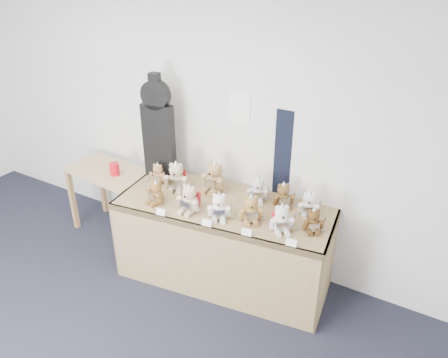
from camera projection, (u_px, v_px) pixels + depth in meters
The scene contains 22 objects.
room_shell at pixel (239, 109), 3.94m from camera, with size 6.00×6.00×6.00m.
display_table at pixel (222, 225), 3.93m from camera, with size 2.05×1.07×0.81m.
side_table at pixel (110, 180), 4.69m from camera, with size 0.96×0.58×0.77m.
guitar_case at pixel (158, 128), 4.18m from camera, with size 0.33×0.13×1.04m.
navy_board at pixel (308, 158), 3.82m from camera, with size 0.61×0.02×0.82m, color black.
red_cup at pixel (115, 169), 4.50m from camera, with size 0.10×0.10×0.13m, color red.
teddy_front_far_left at pixel (156, 193), 3.89m from camera, with size 0.20×0.18×0.24m.
teddy_front_left at pixel (189, 200), 3.76m from camera, with size 0.23×0.19×0.29m.
teddy_front_centre at pixel (219, 207), 3.66m from camera, with size 0.22×0.22×0.27m.
teddy_front_right at pixel (251, 210), 3.62m from camera, with size 0.23×0.22×0.28m.
teddy_front_far_right at pixel (282, 219), 3.50m from camera, with size 0.22×0.22×0.27m.
teddy_front_end at pixel (313, 221), 3.50m from camera, with size 0.19×0.19×0.23m.
teddy_back_left at pixel (176, 178), 4.11m from camera, with size 0.26×0.25×0.31m.
teddy_back_centre_left at pixel (214, 178), 4.08m from camera, with size 0.27×0.23×0.33m.
teddy_back_centre_right at pixel (258, 190), 3.93m from camera, with size 0.22×0.21×0.26m.
teddy_back_right at pixel (283, 196), 3.84m from camera, with size 0.21×0.21×0.26m.
teddy_back_end at pixel (309, 205), 3.71m from camera, with size 0.21×0.19×0.25m.
teddy_back_far_left at pixel (158, 174), 4.24m from camera, with size 0.19×0.16×0.22m.
entry_card_a at pixel (161, 212), 3.73m from camera, with size 0.08×0.00×0.06m, color white.
entry_card_b at pixel (207, 223), 3.59m from camera, with size 0.09×0.00×0.06m, color white.
entry_card_c at pixel (247, 232), 3.47m from camera, with size 0.08×0.00×0.06m, color white.
entry_card_d at pixel (291, 243), 3.34m from camera, with size 0.08×0.00×0.06m, color white.
Camera 1 is at (2.50, -0.84, 2.83)m, focal length 35.00 mm.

